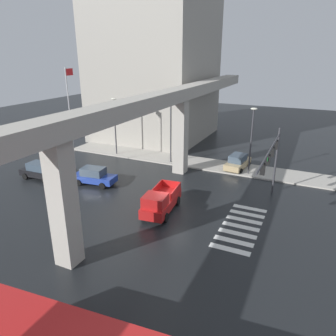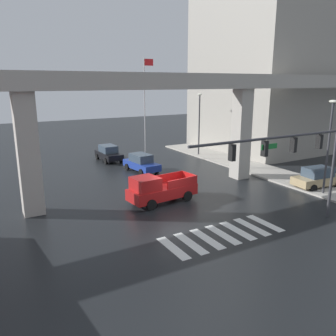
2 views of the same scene
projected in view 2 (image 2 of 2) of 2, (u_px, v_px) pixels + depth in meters
The scene contains 13 objects.
ground_plane at pixel (174, 206), 24.08m from camera, with size 120.00×120.00×0.00m, color black.
crosswalk_stripes at pixel (223, 235), 19.49m from camera, with size 7.15×2.80×0.01m.
elevated_overpass at pixel (151, 92), 25.02m from camera, with size 59.06×1.91×9.15m.
sidewalk_east at pixel (278, 175), 31.68m from camera, with size 4.00×36.00×0.15m, color #ADA89E.
pickup_truck at pixel (159, 190), 24.45m from camera, with size 5.28×2.50×2.08m.
sedan_black at pixel (109, 153), 37.68m from camera, with size 2.06×4.35×1.72m.
sedan_tan at pixel (318, 178), 28.02m from camera, with size 4.47×2.33×1.72m.
sedan_blue at pixel (141, 163), 33.13m from camera, with size 2.33×4.47×1.72m.
traffic_signal_mast at pixel (295, 152), 19.18m from camera, with size 10.89×0.32×6.20m.
street_lamp_near_corner at pixel (329, 137), 25.26m from camera, with size 0.44×0.70×7.24m.
street_lamp_mid_block at pixel (245, 124), 33.04m from camera, with size 0.44×0.70×7.24m.
street_lamp_far_north at pixel (199, 117), 39.53m from camera, with size 0.44×0.70×7.24m.
flagpole at pixel (145, 102), 37.22m from camera, with size 1.16×0.12×11.05m.
Camera 2 is at (-11.59, -19.52, 8.47)m, focal length 36.43 mm.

